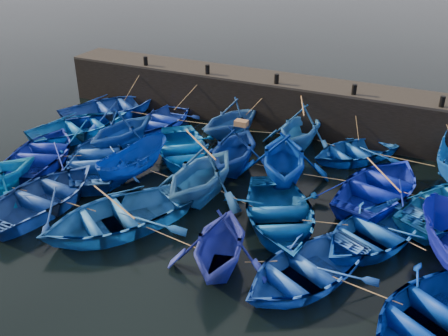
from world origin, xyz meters
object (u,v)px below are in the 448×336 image
at_px(boat_8, 182,150).
at_px(boat_13, 42,153).
at_px(boat_0, 111,108).
at_px(wooden_crate, 241,123).

height_order(boat_8, boat_13, boat_13).
bearing_deg(boat_8, boat_0, 117.92).
xyz_separation_m(boat_0, boat_13, (0.63, -6.16, -0.04)).
bearing_deg(wooden_crate, boat_8, -178.49).
bearing_deg(boat_13, boat_8, -170.83).
relative_size(boat_8, boat_13, 0.98).
xyz_separation_m(boat_0, boat_8, (6.35, -3.04, -0.05)).
bearing_deg(boat_8, wooden_crate, -34.98).
height_order(boat_0, boat_8, boat_0).
bearing_deg(boat_13, wooden_crate, -179.25).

